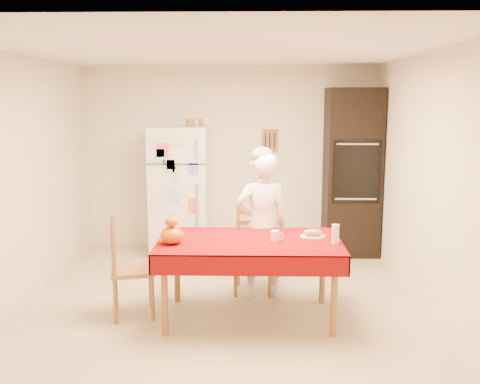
{
  "coord_description": "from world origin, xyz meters",
  "views": [
    {
      "loc": [
        0.31,
        -5.12,
        2.06
      ],
      "look_at": [
        0.19,
        0.2,
        1.13
      ],
      "focal_mm": 40.0,
      "sensor_mm": 36.0,
      "label": 1
    }
  ],
  "objects_px": {
    "chair_far": "(254,245)",
    "chair_left": "(126,265)",
    "dining_table": "(249,247)",
    "bread_plate": "(313,237)",
    "seated_woman": "(262,226)",
    "refrigerator": "(180,191)",
    "coffee_mug": "(275,236)",
    "oven_cabinet": "(352,172)",
    "pumpkin_lower": "(172,235)",
    "wine_glass": "(335,234)"
  },
  "relations": [
    {
      "from": "dining_table",
      "to": "pumpkin_lower",
      "type": "bearing_deg",
      "value": -168.41
    },
    {
      "from": "chair_far",
      "to": "seated_woman",
      "type": "xyz_separation_m",
      "value": [
        0.08,
        -0.21,
        0.26
      ]
    },
    {
      "from": "chair_far",
      "to": "chair_left",
      "type": "distance_m",
      "value": 1.43
    },
    {
      "from": "dining_table",
      "to": "pumpkin_lower",
      "type": "distance_m",
      "value": 0.73
    },
    {
      "from": "seated_woman",
      "to": "bread_plate",
      "type": "bearing_deg",
      "value": 121.17
    },
    {
      "from": "pumpkin_lower",
      "to": "bread_plate",
      "type": "distance_m",
      "value": 1.33
    },
    {
      "from": "seated_woman",
      "to": "chair_left",
      "type": "bearing_deg",
      "value": 6.36
    },
    {
      "from": "seated_woman",
      "to": "coffee_mug",
      "type": "relative_size",
      "value": 15.26
    },
    {
      "from": "refrigerator",
      "to": "chair_far",
      "type": "xyz_separation_m",
      "value": [
        0.98,
        -1.41,
        -0.34
      ]
    },
    {
      "from": "chair_far",
      "to": "wine_glass",
      "type": "bearing_deg",
      "value": -46.25
    },
    {
      "from": "dining_table",
      "to": "wine_glass",
      "type": "height_order",
      "value": "wine_glass"
    },
    {
      "from": "chair_left",
      "to": "bread_plate",
      "type": "height_order",
      "value": "chair_left"
    },
    {
      "from": "seated_woman",
      "to": "pumpkin_lower",
      "type": "distance_m",
      "value": 1.08
    },
    {
      "from": "coffee_mug",
      "to": "bread_plate",
      "type": "relative_size",
      "value": 0.42
    },
    {
      "from": "oven_cabinet",
      "to": "seated_woman",
      "type": "height_order",
      "value": "oven_cabinet"
    },
    {
      "from": "dining_table",
      "to": "oven_cabinet",
      "type": "bearing_deg",
      "value": 58.86
    },
    {
      "from": "seated_woman",
      "to": "bread_plate",
      "type": "relative_size",
      "value": 6.36
    },
    {
      "from": "pumpkin_lower",
      "to": "seated_woman",
      "type": "bearing_deg",
      "value": 40.06
    },
    {
      "from": "refrigerator",
      "to": "pumpkin_lower",
      "type": "distance_m",
      "value": 2.33
    },
    {
      "from": "dining_table",
      "to": "seated_woman",
      "type": "bearing_deg",
      "value": 77.33
    },
    {
      "from": "wine_glass",
      "to": "chair_left",
      "type": "bearing_deg",
      "value": 176.34
    },
    {
      "from": "refrigerator",
      "to": "seated_woman",
      "type": "height_order",
      "value": "refrigerator"
    },
    {
      "from": "chair_far",
      "to": "oven_cabinet",
      "type": "bearing_deg",
      "value": 51.78
    },
    {
      "from": "dining_table",
      "to": "seated_woman",
      "type": "height_order",
      "value": "seated_woman"
    },
    {
      "from": "oven_cabinet",
      "to": "chair_left",
      "type": "distance_m",
      "value": 3.4
    },
    {
      "from": "oven_cabinet",
      "to": "bread_plate",
      "type": "relative_size",
      "value": 9.17
    },
    {
      "from": "chair_left",
      "to": "wine_glass",
      "type": "xyz_separation_m",
      "value": [
        1.95,
        -0.13,
        0.34
      ]
    },
    {
      "from": "oven_cabinet",
      "to": "bread_plate",
      "type": "height_order",
      "value": "oven_cabinet"
    },
    {
      "from": "chair_left",
      "to": "refrigerator",
      "type": "bearing_deg",
      "value": -20.0
    },
    {
      "from": "coffee_mug",
      "to": "wine_glass",
      "type": "relative_size",
      "value": 0.57
    },
    {
      "from": "oven_cabinet",
      "to": "coffee_mug",
      "type": "distance_m",
      "value": 2.54
    },
    {
      "from": "chair_left",
      "to": "oven_cabinet",
      "type": "bearing_deg",
      "value": -62.55
    },
    {
      "from": "oven_cabinet",
      "to": "seated_woman",
      "type": "relative_size",
      "value": 1.44
    },
    {
      "from": "dining_table",
      "to": "chair_far",
      "type": "height_order",
      "value": "chair_far"
    },
    {
      "from": "dining_table",
      "to": "bread_plate",
      "type": "height_order",
      "value": "bread_plate"
    },
    {
      "from": "coffee_mug",
      "to": "pumpkin_lower",
      "type": "height_order",
      "value": "pumpkin_lower"
    },
    {
      "from": "refrigerator",
      "to": "wine_glass",
      "type": "bearing_deg",
      "value": -53.02
    },
    {
      "from": "refrigerator",
      "to": "chair_left",
      "type": "xyz_separation_m",
      "value": [
        -0.24,
        -2.15,
        -0.34
      ]
    },
    {
      "from": "dining_table",
      "to": "coffee_mug",
      "type": "height_order",
      "value": "coffee_mug"
    },
    {
      "from": "oven_cabinet",
      "to": "bread_plate",
      "type": "distance_m",
      "value": 2.27
    },
    {
      "from": "refrigerator",
      "to": "coffee_mug",
      "type": "height_order",
      "value": "refrigerator"
    },
    {
      "from": "pumpkin_lower",
      "to": "chair_left",
      "type": "bearing_deg",
      "value": 160.49
    },
    {
      "from": "dining_table",
      "to": "coffee_mug",
      "type": "xyz_separation_m",
      "value": [
        0.23,
        -0.04,
        0.12
      ]
    },
    {
      "from": "wine_glass",
      "to": "bread_plate",
      "type": "height_order",
      "value": "wine_glass"
    },
    {
      "from": "pumpkin_lower",
      "to": "dining_table",
      "type": "bearing_deg",
      "value": 11.59
    },
    {
      "from": "oven_cabinet",
      "to": "chair_far",
      "type": "relative_size",
      "value": 2.32
    },
    {
      "from": "oven_cabinet",
      "to": "bread_plate",
      "type": "bearing_deg",
      "value": -109.37
    },
    {
      "from": "seated_woman",
      "to": "coffee_mug",
      "type": "distance_m",
      "value": 0.6
    },
    {
      "from": "chair_far",
      "to": "wine_glass",
      "type": "xyz_separation_m",
      "value": [
        0.73,
        -0.86,
        0.34
      ]
    },
    {
      "from": "dining_table",
      "to": "seated_woman",
      "type": "xyz_separation_m",
      "value": [
        0.12,
        0.55,
        0.07
      ]
    }
  ]
}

